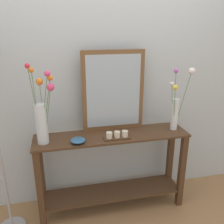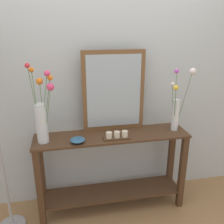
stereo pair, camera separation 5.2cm
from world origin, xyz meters
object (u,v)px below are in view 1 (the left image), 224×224
candle_tray (117,136)px  decorative_bowl (78,140)px  console_table (112,165)px  tall_vase_left (42,116)px  vase_right (177,106)px  mirror_leaning (113,91)px

candle_tray → decorative_bowl: bearing=-177.9°
console_table → tall_vase_left: size_ratio=2.07×
tall_vase_left → vase_right: 1.25m
tall_vase_left → decorative_bowl: (0.29, -0.07, -0.23)m
console_table → decorative_bowl: (-0.33, -0.10, 0.36)m
candle_tray → decorative_bowl: (-0.36, -0.01, -0.00)m
vase_right → decorative_bowl: 0.99m
console_table → tall_vase_left: 0.85m
mirror_leaning → decorative_bowl: mirror_leaning is taller
console_table → candle_tray: candle_tray is taller
tall_vase_left → mirror_leaning: bearing=14.7°
vase_right → candle_tray: size_ratio=2.55×
console_table → mirror_leaning: mirror_leaning is taller
candle_tray → decorative_bowl: 0.36m
tall_vase_left → decorative_bowl: bearing=-12.9°
mirror_leaning → vase_right: 0.63m
tall_vase_left → vase_right: bearing=0.7°
mirror_leaning → vase_right: (0.59, -0.16, -0.14)m
console_table → candle_tray: bearing=-71.2°
tall_vase_left → candle_tray: 0.69m
decorative_bowl → mirror_leaning: bearing=32.6°
console_table → mirror_leaning: 0.74m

